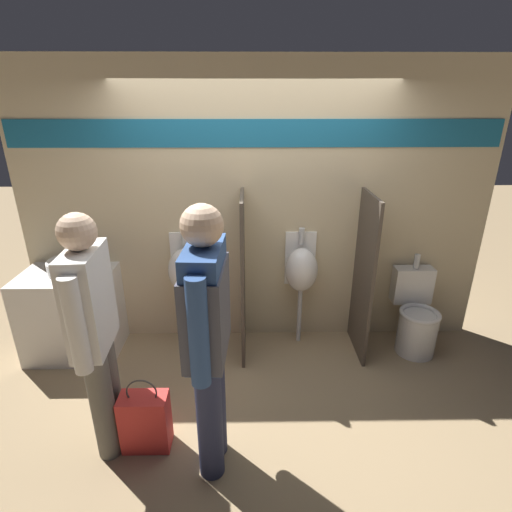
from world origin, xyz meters
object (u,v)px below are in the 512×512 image
sink_basin (71,266)px  shopping_bag (145,421)px  urinal_near_counter (185,270)px  toilet (416,319)px  urinal_far (301,270)px  person_in_vest (207,329)px  person_with_lanyard (94,330)px  cell_phone (87,279)px

sink_basin → shopping_bag: bearing=-53.5°
urinal_near_counter → toilet: 2.31m
toilet → shopping_bag: 2.65m
shopping_bag → toilet: bearing=26.5°
urinal_near_counter → shopping_bag: urinal_near_counter is taller
urinal_far → shopping_bag: (-1.24, -1.34, -0.57)m
toilet → person_in_vest: person_in_vest is taller
sink_basin → person_with_lanyard: (0.66, -1.21, 0.07)m
person_with_lanyard → sink_basin: bearing=24.9°
cell_phone → urinal_far: bearing=8.1°
sink_basin → shopping_bag: size_ratio=0.72×
urinal_far → person_with_lanyard: person_with_lanyard is taller
toilet → shopping_bag: toilet is taller
toilet → person_with_lanyard: bearing=-156.4°
urinal_near_counter → person_with_lanyard: person_with_lanyard is taller
cell_phone → toilet: 3.13m
toilet → shopping_bag: bearing=-153.5°
urinal_near_counter → sink_basin: bearing=-174.4°
urinal_near_counter → toilet: (2.25, -0.16, -0.46)m
cell_phone → shopping_bag: (0.71, -1.06, -0.62)m
cell_phone → urinal_far: 1.98m
sink_basin → urinal_far: bearing=2.7°
person_with_lanyard → person_in_vest: bearing=-105.5°
cell_phone → urinal_near_counter: bearing=18.6°
sink_basin → cell_phone: sink_basin is taller
cell_phone → shopping_bag: cell_phone is taller
cell_phone → urinal_far: (1.96, 0.28, -0.05)m
sink_basin → person_in_vest: 1.97m
toilet → urinal_far: bearing=172.1°
shopping_bag → cell_phone: bearing=124.0°
urinal_far → shopping_bag: urinal_far is taller
person_in_vest → person_with_lanyard: (-0.75, 0.16, -0.10)m
urinal_near_counter → toilet: bearing=-4.0°
urinal_near_counter → toilet: size_ratio=1.27×
cell_phone → shopping_bag: size_ratio=0.24×
urinal_far → person_with_lanyard: 2.00m
sink_basin → cell_phone: bearing=-41.5°
sink_basin → toilet: size_ratio=0.45×
cell_phone → person_with_lanyard: (0.45, -1.03, 0.12)m
shopping_bag → person_with_lanyard: bearing=173.7°
cell_phone → urinal_near_counter: size_ratio=0.12×
person_in_vest → person_with_lanyard: person_in_vest is taller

